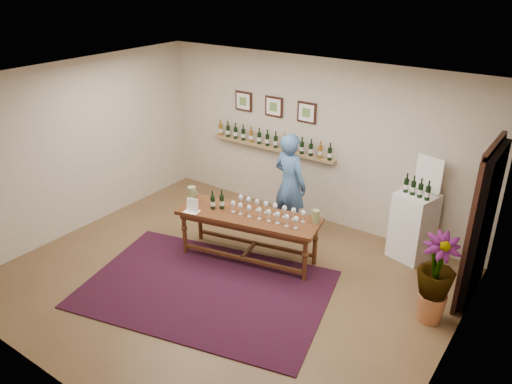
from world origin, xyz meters
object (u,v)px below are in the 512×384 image
Objects in this scene: potted_plant at (435,279)px; person at (290,185)px; tasting_table at (248,221)px; display_pedestal at (413,226)px.

person is (-2.66, 0.92, 0.26)m from potted_plant.
tasting_table is at bearing -176.95° from potted_plant.
potted_plant is at bearing 171.90° from person.
potted_plant reaches higher than tasting_table.
person reaches higher than display_pedestal.
tasting_table is 2.11× the size of display_pedestal.
display_pedestal reaches higher than potted_plant.
tasting_table is at bearing -143.32° from display_pedestal.
display_pedestal is at bearing 118.61° from potted_plant.
display_pedestal is 2.01m from person.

